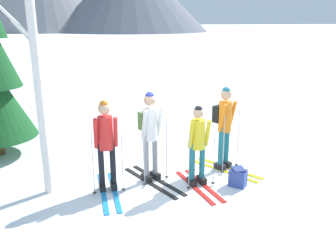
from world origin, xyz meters
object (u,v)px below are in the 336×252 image
skier_in_red (106,142)px  skier_in_yellow (198,143)px  skier_in_orange (224,123)px  skier_in_white (150,131)px  birch_tree_slender (38,92)px  backpack_on_snow_front (238,177)px

skier_in_red → skier_in_yellow: skier_in_red is taller
skier_in_yellow → skier_in_orange: bearing=42.4°
skier_in_white → birch_tree_slender: bearing=-174.6°
skier_in_yellow → skier_in_orange: 1.04m
skier_in_orange → birch_tree_slender: bearing=-172.2°
skier_in_red → birch_tree_slender: size_ratio=0.48×
skier_in_white → skier_in_orange: bearing=10.8°
skier_in_yellow → skier_in_orange: skier_in_orange is taller
skier_in_orange → backpack_on_snow_front: skier_in_orange is taller
skier_in_red → skier_in_yellow: 1.76m
skier_in_white → skier_in_red: bearing=-160.3°
skier_in_red → birch_tree_slender: (-1.14, 0.12, 0.96)m
skier_in_yellow → birch_tree_slender: (-2.89, 0.19, 1.07)m
skier_in_red → backpack_on_snow_front: 2.67m
skier_in_red → birch_tree_slender: 1.50m
backpack_on_snow_front → birch_tree_slender: bearing=174.0°
skier_in_white → skier_in_orange: skier_in_white is taller
skier_in_white → skier_in_yellow: skier_in_white is taller
skier_in_red → skier_in_yellow: bearing=-2.3°
skier_in_red → skier_in_white: skier_in_white is taller
birch_tree_slender → backpack_on_snow_front: (3.67, -0.39, -1.76)m
skier_in_yellow → skier_in_orange: (0.76, 0.69, 0.17)m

